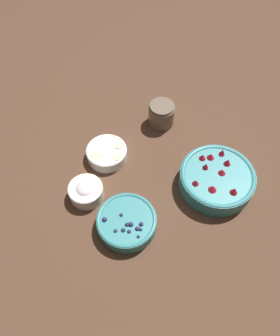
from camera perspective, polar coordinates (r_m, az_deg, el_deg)
name	(u,v)px	position (r m, az deg, el deg)	size (l,w,h in m)	color
ground_plane	(146,176)	(1.13, 1.07, -1.36)	(4.00, 4.00, 0.00)	#4C3323
bowl_strawberries	(217,178)	(1.10, 13.21, -1.76)	(0.25, 0.25, 0.09)	teal
bowl_blueberries	(127,222)	(1.01, -2.34, -9.36)	(0.18, 0.18, 0.06)	teal
bowl_bananas	(107,153)	(1.16, -5.79, 2.67)	(0.14, 0.14, 0.05)	white
bowl_cream	(86,191)	(1.07, -9.40, -3.95)	(0.11, 0.11, 0.06)	white
jar_chocolate	(161,115)	(1.25, 3.74, 9.25)	(0.10, 0.10, 0.09)	brown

